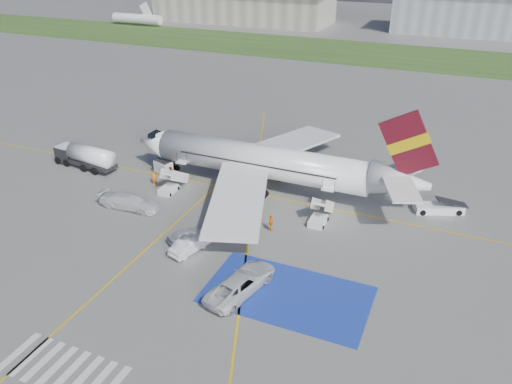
{
  "coord_description": "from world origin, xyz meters",
  "views": [
    {
      "loc": [
        20.86,
        -36.1,
        27.46
      ],
      "look_at": [
        2.72,
        6.24,
        3.5
      ],
      "focal_mm": 35.0,
      "sensor_mm": 36.0,
      "label": 1
    }
  ],
  "objects_px": {
    "airliner": "(272,163)",
    "fuel_tanker": "(86,158)",
    "car_silver_b": "(189,245)",
    "van_white_b": "(129,200)",
    "gpu_cart": "(164,168)",
    "belt_loader": "(439,208)",
    "van_white_a": "(241,280)",
    "car_silver_a": "(187,235)"
  },
  "relations": [
    {
      "from": "car_silver_b",
      "to": "van_white_a",
      "type": "distance_m",
      "value": 7.91
    },
    {
      "from": "gpu_cart",
      "to": "car_silver_b",
      "type": "bearing_deg",
      "value": -32.14
    },
    {
      "from": "gpu_cart",
      "to": "van_white_b",
      "type": "bearing_deg",
      "value": -63.94
    },
    {
      "from": "gpu_cart",
      "to": "car_silver_b",
      "type": "xyz_separation_m",
      "value": [
        11.9,
        -14.07,
        -0.13
      ]
    },
    {
      "from": "airliner",
      "to": "gpu_cart",
      "type": "relative_size",
      "value": 14.29
    },
    {
      "from": "fuel_tanker",
      "to": "car_silver_b",
      "type": "distance_m",
      "value": 25.18
    },
    {
      "from": "airliner",
      "to": "fuel_tanker",
      "type": "height_order",
      "value": "airliner"
    },
    {
      "from": "fuel_tanker",
      "to": "van_white_a",
      "type": "xyz_separation_m",
      "value": [
        29.37,
        -15.22,
        -0.21
      ]
    },
    {
      "from": "gpu_cart",
      "to": "fuel_tanker",
      "type": "bearing_deg",
      "value": -149.66
    },
    {
      "from": "car_silver_a",
      "to": "van_white_a",
      "type": "distance_m",
      "value": 9.73
    },
    {
      "from": "airliner",
      "to": "belt_loader",
      "type": "relative_size",
      "value": 6.33
    },
    {
      "from": "car_silver_b",
      "to": "van_white_b",
      "type": "distance_m",
      "value": 11.6
    },
    {
      "from": "fuel_tanker",
      "to": "car_silver_b",
      "type": "height_order",
      "value": "fuel_tanker"
    },
    {
      "from": "belt_loader",
      "to": "car_silver_a",
      "type": "height_order",
      "value": "belt_loader"
    },
    {
      "from": "car_silver_b",
      "to": "van_white_a",
      "type": "bearing_deg",
      "value": 169.38
    },
    {
      "from": "car_silver_a",
      "to": "van_white_b",
      "type": "height_order",
      "value": "van_white_b"
    },
    {
      "from": "van_white_b",
      "to": "car_silver_b",
      "type": "bearing_deg",
      "value": -117.16
    },
    {
      "from": "car_silver_a",
      "to": "airliner",
      "type": "bearing_deg",
      "value": -70.49
    },
    {
      "from": "airliner",
      "to": "fuel_tanker",
      "type": "xyz_separation_m",
      "value": [
        -24.7,
        -3.87,
        -2.08
      ]
    },
    {
      "from": "gpu_cart",
      "to": "car_silver_b",
      "type": "relative_size",
      "value": 0.59
    },
    {
      "from": "fuel_tanker",
      "to": "gpu_cart",
      "type": "distance_m",
      "value": 10.65
    },
    {
      "from": "car_silver_b",
      "to": "van_white_b",
      "type": "height_order",
      "value": "van_white_b"
    },
    {
      "from": "airliner",
      "to": "fuel_tanker",
      "type": "bearing_deg",
      "value": -171.1
    },
    {
      "from": "van_white_b",
      "to": "fuel_tanker",
      "type": "bearing_deg",
      "value": 57.15
    },
    {
      "from": "car_silver_a",
      "to": "van_white_a",
      "type": "height_order",
      "value": "van_white_a"
    },
    {
      "from": "gpu_cart",
      "to": "van_white_a",
      "type": "bearing_deg",
      "value": -25.13
    },
    {
      "from": "gpu_cart",
      "to": "belt_loader",
      "type": "relative_size",
      "value": 0.44
    },
    {
      "from": "airliner",
      "to": "van_white_b",
      "type": "relative_size",
      "value": 6.82
    },
    {
      "from": "van_white_a",
      "to": "airliner",
      "type": "bearing_deg",
      "value": -63.43
    },
    {
      "from": "airliner",
      "to": "fuel_tanker",
      "type": "relative_size",
      "value": 3.93
    },
    {
      "from": "belt_loader",
      "to": "van_white_b",
      "type": "bearing_deg",
      "value": 179.36
    },
    {
      "from": "airliner",
      "to": "van_white_a",
      "type": "xyz_separation_m",
      "value": [
        4.67,
        -19.09,
        -2.29
      ]
    },
    {
      "from": "airliner",
      "to": "car_silver_b",
      "type": "relative_size",
      "value": 8.42
    },
    {
      "from": "belt_loader",
      "to": "airliner",
      "type": "bearing_deg",
      "value": 163.72
    },
    {
      "from": "belt_loader",
      "to": "van_white_a",
      "type": "xyz_separation_m",
      "value": [
        -14.4,
        -21.15,
        0.68
      ]
    },
    {
      "from": "fuel_tanker",
      "to": "van_white_a",
      "type": "distance_m",
      "value": 33.08
    },
    {
      "from": "fuel_tanker",
      "to": "gpu_cart",
      "type": "relative_size",
      "value": 3.63
    },
    {
      "from": "gpu_cart",
      "to": "van_white_b",
      "type": "distance_m",
      "value": 9.33
    },
    {
      "from": "car_silver_a",
      "to": "van_white_a",
      "type": "relative_size",
      "value": 0.68
    },
    {
      "from": "fuel_tanker",
      "to": "gpu_cart",
      "type": "bearing_deg",
      "value": 19.3
    },
    {
      "from": "gpu_cart",
      "to": "car_silver_a",
      "type": "distance_m",
      "value": 16.44
    },
    {
      "from": "car_silver_b",
      "to": "van_white_b",
      "type": "xyz_separation_m",
      "value": [
        -10.53,
        4.84,
        0.34
      ]
    }
  ]
}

